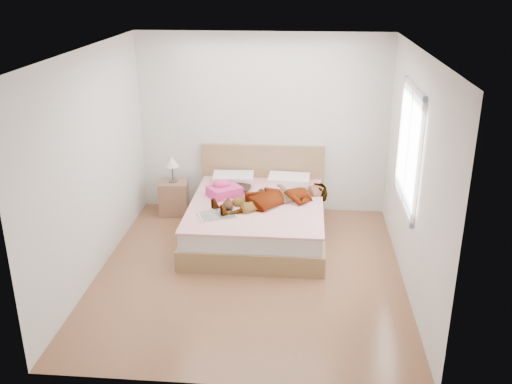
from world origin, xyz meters
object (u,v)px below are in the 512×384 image
(woman, at_px, (274,194))
(magazine, at_px, (217,215))
(bed, at_px, (257,216))
(nightstand, at_px, (174,195))
(phone, at_px, (240,178))
(towel, at_px, (224,189))
(plush_toy, at_px, (228,205))
(coffee_mug, at_px, (229,207))

(woman, distance_m, magazine, 0.85)
(bed, relative_size, nightstand, 2.37)
(phone, bearing_deg, magazine, -132.25)
(woman, distance_m, bed, 0.42)
(towel, height_order, plush_toy, towel)
(phone, height_order, nightstand, nightstand)
(towel, xyz_separation_m, nightstand, (-0.82, 0.50, -0.31))
(phone, relative_size, magazine, 0.17)
(towel, bearing_deg, coffee_mug, -74.90)
(bed, relative_size, plush_toy, 9.17)
(bed, relative_size, towel, 3.95)
(phone, xyz_separation_m, towel, (-0.20, -0.22, -0.09))
(plush_toy, xyz_separation_m, nightstand, (-0.93, 0.98, -0.28))
(coffee_mug, relative_size, plush_toy, 0.52)
(bed, height_order, towel, bed)
(phone, bearing_deg, plush_toy, -127.32)
(coffee_mug, distance_m, plush_toy, 0.04)
(coffee_mug, bearing_deg, magazine, -124.45)
(towel, xyz_separation_m, plush_toy, (0.12, -0.48, -0.02))
(plush_toy, bearing_deg, woman, 27.21)
(woman, height_order, magazine, woman)
(phone, distance_m, coffee_mug, 0.74)
(bed, height_order, nightstand, bed)
(woman, bearing_deg, magazine, -84.62)
(towel, bearing_deg, phone, 47.63)
(woman, relative_size, plush_toy, 7.27)
(woman, bearing_deg, bed, -133.41)
(plush_toy, bearing_deg, magazine, -116.94)
(woman, bearing_deg, phone, -159.48)
(magazine, height_order, nightstand, nightstand)
(magazine, distance_m, nightstand, 1.47)
(woman, distance_m, nightstand, 1.69)
(plush_toy, height_order, nightstand, nightstand)
(towel, distance_m, plush_toy, 0.50)
(nightstand, bearing_deg, bed, -26.28)
(woman, xyz_separation_m, magazine, (-0.68, -0.50, -0.10))
(coffee_mug, relative_size, nightstand, 0.13)
(plush_toy, bearing_deg, nightstand, 133.54)
(woman, distance_m, plush_toy, 0.65)
(bed, distance_m, nightstand, 1.43)
(towel, height_order, coffee_mug, towel)
(phone, height_order, bed, bed)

